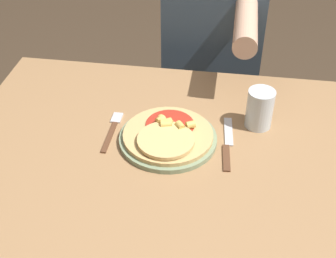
# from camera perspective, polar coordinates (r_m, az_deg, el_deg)

# --- Properties ---
(dining_table) EXTENTS (1.20, 0.80, 0.77)m
(dining_table) POSITION_cam_1_polar(r_m,az_deg,el_deg) (1.31, 1.37, -6.38)
(dining_table) COLOR #9E754C
(dining_table) RESTS_ON ground_plane
(plate) EXTENTS (0.26, 0.26, 0.01)m
(plate) POSITION_cam_1_polar(r_m,az_deg,el_deg) (1.25, 0.00, -1.18)
(plate) COLOR gray
(plate) RESTS_ON dining_table
(pizza) EXTENTS (0.24, 0.24, 0.04)m
(pizza) POSITION_cam_1_polar(r_m,az_deg,el_deg) (1.24, -0.03, -0.68)
(pizza) COLOR tan
(pizza) RESTS_ON plate
(fork) EXTENTS (0.03, 0.18, 0.00)m
(fork) POSITION_cam_1_polar(r_m,az_deg,el_deg) (1.30, -6.78, 0.01)
(fork) COLOR brown
(fork) RESTS_ON dining_table
(knife) EXTENTS (0.03, 0.22, 0.00)m
(knife) POSITION_cam_1_polar(r_m,az_deg,el_deg) (1.25, 7.26, -1.83)
(knife) COLOR brown
(knife) RESTS_ON dining_table
(drinking_glass) EXTENTS (0.07, 0.07, 0.11)m
(drinking_glass) POSITION_cam_1_polar(r_m,az_deg,el_deg) (1.30, 11.12, 2.45)
(drinking_glass) COLOR silver
(drinking_glass) RESTS_ON dining_table
(person_diner) EXTENTS (0.35, 0.52, 1.29)m
(person_diner) POSITION_cam_1_polar(r_m,az_deg,el_deg) (1.76, 5.56, 10.65)
(person_diner) COLOR #2D2D38
(person_diner) RESTS_ON ground_plane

